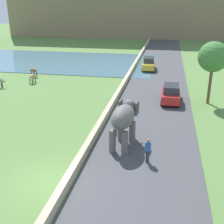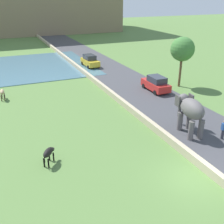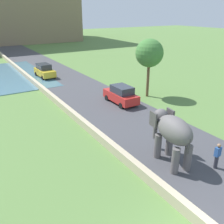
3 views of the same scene
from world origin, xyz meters
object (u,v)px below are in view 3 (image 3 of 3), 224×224
elephant (172,131)px  car_red (121,95)px  person_beside_elephant (217,156)px  car_yellow (44,71)px

elephant → car_red: bearing=72.5°
car_red → elephant: bearing=-107.5°
person_beside_elephant → car_red: bearing=83.5°
elephant → car_yellow: 23.86m
car_red → car_yellow: (-3.15, 13.92, 0.00)m
person_beside_elephant → car_yellow: bearing=94.0°
person_beside_elephant → car_yellow: (-1.80, 25.76, 0.03)m
person_beside_elephant → car_red: 11.91m
elephant → person_beside_elephant: size_ratio=2.18×
elephant → person_beside_elephant: (1.76, -1.93, -1.16)m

